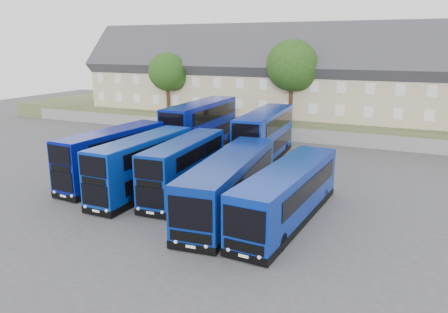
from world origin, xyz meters
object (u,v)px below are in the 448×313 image
coach_east_a (230,185)px  tree_west (169,73)px  dd_front_mid (142,167)px  tree_mid (293,67)px  dd_front_left (113,157)px

coach_east_a → tree_west: size_ratio=1.73×
dd_front_mid → coach_east_a: (7.16, -0.57, -0.25)m
tree_mid → coach_east_a: bearing=-83.5°
tree_west → coach_east_a: bearing=-51.4°
dd_front_mid → tree_west: (-11.59, 22.88, 5.05)m
tree_mid → dd_front_left: bearing=-110.0°
tree_mid → tree_west: bearing=-178.2°
tree_west → tree_mid: bearing=1.8°
dd_front_left → dd_front_mid: size_ratio=1.02×
tree_west → tree_mid: 16.04m
dd_front_mid → tree_mid: tree_mid is taller
dd_front_mid → tree_mid: size_ratio=1.12×
tree_west → dd_front_mid: bearing=-63.1°
dd_front_mid → coach_east_a: size_ratio=0.78×
tree_west → tree_mid: tree_mid is taller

